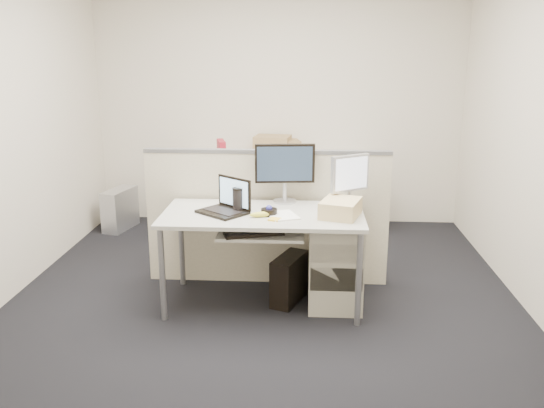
# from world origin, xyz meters

# --- Properties ---
(floor) EXTENTS (4.00, 4.50, 0.01)m
(floor) POSITION_xyz_m (0.00, 0.00, -0.01)
(floor) COLOR black
(floor) RESTS_ON ground
(wall_back) EXTENTS (4.00, 0.02, 2.70)m
(wall_back) POSITION_xyz_m (0.00, 2.25, 1.35)
(wall_back) COLOR beige
(wall_back) RESTS_ON ground
(wall_front) EXTENTS (4.00, 0.02, 2.70)m
(wall_front) POSITION_xyz_m (0.00, -2.25, 1.35)
(wall_front) COLOR beige
(wall_front) RESTS_ON ground
(desk) EXTENTS (1.50, 0.75, 0.73)m
(desk) POSITION_xyz_m (0.00, 0.00, 0.66)
(desk) COLOR beige
(desk) RESTS_ON floor
(keyboard_tray) EXTENTS (0.62, 0.32, 0.02)m
(keyboard_tray) POSITION_xyz_m (0.00, -0.18, 0.62)
(keyboard_tray) COLOR beige
(keyboard_tray) RESTS_ON desk
(drawer_pedestal) EXTENTS (0.40, 0.55, 0.65)m
(drawer_pedestal) POSITION_xyz_m (0.55, 0.05, 0.33)
(drawer_pedestal) COLOR #B4B197
(drawer_pedestal) RESTS_ON floor
(cubicle_partition) EXTENTS (2.00, 0.06, 1.10)m
(cubicle_partition) POSITION_xyz_m (0.00, 0.45, 0.55)
(cubicle_partition) COLOR beige
(cubicle_partition) RESTS_ON floor
(back_counter) EXTENTS (2.00, 0.60, 0.72)m
(back_counter) POSITION_xyz_m (0.00, 1.93, 0.36)
(back_counter) COLOR #B4B197
(back_counter) RESTS_ON floor
(monitor_main) EXTENTS (0.49, 0.23, 0.47)m
(monitor_main) POSITION_xyz_m (0.15, 0.32, 0.96)
(monitor_main) COLOR black
(monitor_main) RESTS_ON desk
(monitor_small) EXTENTS (0.37, 0.32, 0.41)m
(monitor_small) POSITION_xyz_m (0.65, 0.18, 0.93)
(monitor_small) COLOR #B7B7BC
(monitor_small) RESTS_ON desk
(laptop) EXTENTS (0.42, 0.41, 0.25)m
(laptop) POSITION_xyz_m (-0.30, -0.03, 0.86)
(laptop) COLOR black
(laptop) RESTS_ON desk
(trackball) EXTENTS (0.14, 0.14, 0.05)m
(trackball) POSITION_xyz_m (0.05, -0.05, 0.75)
(trackball) COLOR black
(trackball) RESTS_ON desk
(desk_phone) EXTENTS (0.25, 0.23, 0.06)m
(desk_phone) POSITION_xyz_m (0.60, 0.08, 0.76)
(desk_phone) COLOR black
(desk_phone) RESTS_ON desk
(paper_stack) EXTENTS (0.27, 0.30, 0.01)m
(paper_stack) POSITION_xyz_m (0.15, -0.08, 0.74)
(paper_stack) COLOR white
(paper_stack) RESTS_ON desk
(sticky_pad) EXTENTS (0.10, 0.10, 0.01)m
(sticky_pad) POSITION_xyz_m (0.10, -0.18, 0.74)
(sticky_pad) COLOR yellow
(sticky_pad) RESTS_ON desk
(travel_mug) EXTENTS (0.10, 0.10, 0.17)m
(travel_mug) POSITION_xyz_m (-0.19, 0.02, 0.82)
(travel_mug) COLOR black
(travel_mug) RESTS_ON desk
(banana) EXTENTS (0.19, 0.09, 0.04)m
(banana) POSITION_xyz_m (0.00, -0.11, 0.75)
(banana) COLOR yellow
(banana) RESTS_ON desk
(cellphone) EXTENTS (0.08, 0.12, 0.02)m
(cellphone) POSITION_xyz_m (-0.15, 0.05, 0.74)
(cellphone) COLOR black
(cellphone) RESTS_ON desk
(manila_folders) EXTENTS (0.34, 0.39, 0.12)m
(manila_folders) POSITION_xyz_m (0.57, -0.05, 0.79)
(manila_folders) COLOR #E7C288
(manila_folders) RESTS_ON desk
(keyboard) EXTENTS (0.45, 0.27, 0.02)m
(keyboard) POSITION_xyz_m (-0.05, -0.22, 0.64)
(keyboard) COLOR black
(keyboard) RESTS_ON keyboard_tray
(pc_tower_desk) EXTENTS (0.29, 0.43, 0.37)m
(pc_tower_desk) POSITION_xyz_m (0.20, 0.05, 0.19)
(pc_tower_desk) COLOR black
(pc_tower_desk) RESTS_ON floor
(pc_tower_spare_dark) EXTENTS (0.17, 0.43, 0.40)m
(pc_tower_spare_dark) POSITION_xyz_m (-1.05, 1.63, 0.20)
(pc_tower_spare_dark) COLOR black
(pc_tower_spare_dark) RESTS_ON floor
(pc_tower_spare_silver) EXTENTS (0.30, 0.50, 0.44)m
(pc_tower_spare_silver) POSITION_xyz_m (-1.70, 1.80, 0.22)
(pc_tower_spare_silver) COLOR #B7B7BC
(pc_tower_spare_silver) RESTS_ON floor
(cardboard_box_left) EXTENTS (0.41, 0.33, 0.28)m
(cardboard_box_left) POSITION_xyz_m (-0.05, 2.05, 0.86)
(cardboard_box_left) COLOR olive
(cardboard_box_left) RESTS_ON back_counter
(cardboard_box_right) EXTENTS (0.37, 0.32, 0.23)m
(cardboard_box_right) POSITION_xyz_m (0.08, 2.05, 0.84)
(cardboard_box_right) COLOR olive
(cardboard_box_right) RESTS_ON back_counter
(red_binder) EXTENTS (0.14, 0.29, 0.26)m
(red_binder) POSITION_xyz_m (-0.58, 1.83, 0.85)
(red_binder) COLOR #AB1B2C
(red_binder) RESTS_ON back_counter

